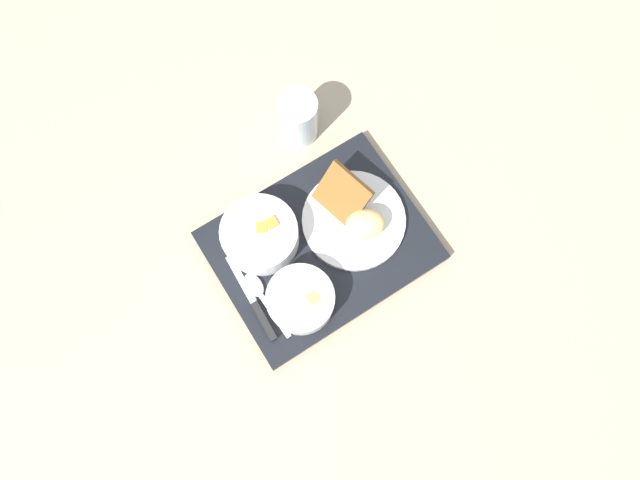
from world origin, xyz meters
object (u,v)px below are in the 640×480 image
at_px(bowl_salad, 260,235).
at_px(spoon, 261,295).
at_px(bowl_soup, 301,299).
at_px(plate_main, 355,217).
at_px(glass_water, 299,120).
at_px(knife, 259,311).

distance_m(bowl_salad, spoon, 0.11).
relative_size(bowl_soup, plate_main, 0.63).
height_order(bowl_salad, spoon, bowl_salad).
relative_size(bowl_soup, glass_water, 1.11).
bearing_deg(plate_main, glass_water, 82.92).
height_order(plate_main, knife, plate_main).
bearing_deg(bowl_salad, bowl_soup, -93.14).
height_order(bowl_salad, glass_water, glass_water).
distance_m(plate_main, knife, 0.24).
xyz_separation_m(bowl_salad, glass_water, (0.18, 0.14, -0.00)).
distance_m(bowl_soup, spoon, 0.08).
bearing_deg(glass_water, spoon, -136.76).
bearing_deg(spoon, bowl_soup, -134.36).
bearing_deg(glass_water, plate_main, -97.08).
xyz_separation_m(bowl_soup, plate_main, (0.16, 0.07, -0.01)).
xyz_separation_m(bowl_salad, plate_main, (0.16, -0.07, -0.01)).
height_order(bowl_salad, plate_main, plate_main).
relative_size(plate_main, glass_water, 1.78).
xyz_separation_m(bowl_soup, spoon, (-0.05, 0.05, -0.03)).
bearing_deg(bowl_soup, plate_main, 22.19).
height_order(spoon, glass_water, glass_water).
bearing_deg(spoon, plate_main, -85.09).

